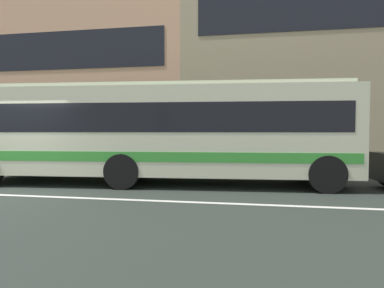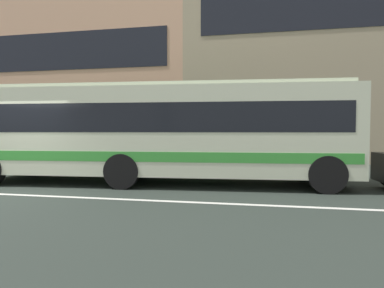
% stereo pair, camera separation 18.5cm
% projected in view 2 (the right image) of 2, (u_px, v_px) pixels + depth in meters
% --- Properties ---
extents(ground_plane, '(160.00, 160.00, 0.00)m').
position_uv_depth(ground_plane, '(1.00, 194.00, 8.36)').
color(ground_plane, '#29312B').
extents(lane_centre_line, '(60.00, 0.16, 0.01)m').
position_uv_depth(lane_centre_line, '(1.00, 194.00, 8.36)').
color(lane_centre_line, silver).
rests_on(lane_centre_line, ground_plane).
extents(hedge_row_far, '(14.65, 1.10, 1.03)m').
position_uv_depth(hedge_row_far, '(84.00, 155.00, 14.87)').
color(hedge_row_far, '#225A2D').
rests_on(hedge_row_far, ground_plane).
extents(apartment_block_left, '(21.57, 10.27, 10.73)m').
position_uv_depth(apartment_block_left, '(58.00, 81.00, 24.29)').
color(apartment_block_left, tan).
rests_on(apartment_block_left, ground_plane).
extents(transit_bus, '(11.82, 3.36, 3.03)m').
position_uv_depth(transit_bus, '(156.00, 130.00, 10.13)').
color(transit_bus, beige).
rests_on(transit_bus, ground_plane).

